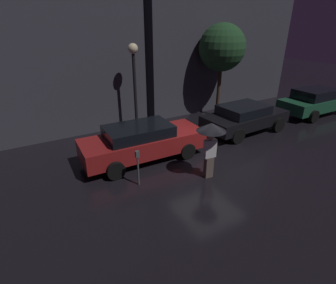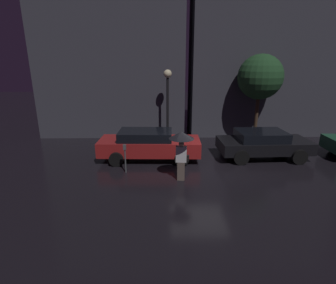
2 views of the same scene
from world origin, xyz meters
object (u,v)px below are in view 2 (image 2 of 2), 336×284
Objects in this scene: parked_car_red at (149,144)px; parking_meter at (125,155)px; pedestrian_with_umbrella at (181,143)px; parked_car_black at (263,143)px; street_lamp_near at (168,91)px.

parked_car_red is 3.85× the size of parking_meter.
parked_car_red is at bearing 127.48° from pedestrian_with_umbrella.
parked_car_black is at bearing 37.47° from pedestrian_with_umbrella.
parked_car_black is 2.21× the size of pedestrian_with_umbrella.
parked_car_black is at bearing 3.21° from parked_car_red.
street_lamp_near reaches higher than pedestrian_with_umbrella.
pedestrian_with_umbrella is 1.60× the size of parking_meter.
parked_car_red is 5.49m from parked_car_black.
pedestrian_with_umbrella is (1.37, -2.31, 0.78)m from parked_car_red.
parked_car_black is 1.07× the size of street_lamp_near.
parking_meter is at bearing -118.44° from parked_car_red.
pedestrian_with_umbrella reaches higher than parking_meter.
street_lamp_near is at bearing 72.31° from parked_car_red.
street_lamp_near reaches higher than parked_car_black.
parking_meter is (-0.91, -1.56, 0.01)m from parked_car_red.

